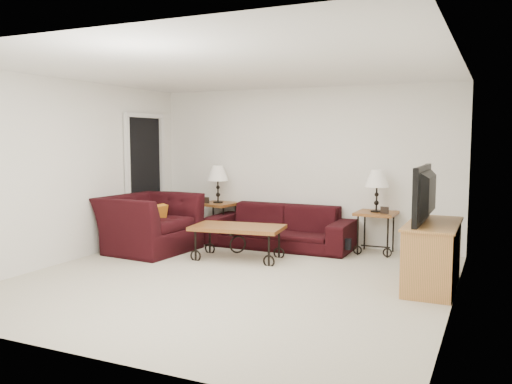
# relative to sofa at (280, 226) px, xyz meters

# --- Properties ---
(ground) EXTENTS (5.00, 5.00, 0.00)m
(ground) POSITION_rel_sofa_xyz_m (0.19, -2.02, -0.33)
(ground) COLOR #BAB59F
(ground) RESTS_ON ground
(wall_back) EXTENTS (5.00, 0.02, 2.50)m
(wall_back) POSITION_rel_sofa_xyz_m (0.19, 0.48, 0.92)
(wall_back) COLOR white
(wall_back) RESTS_ON ground
(wall_front) EXTENTS (5.00, 0.02, 2.50)m
(wall_front) POSITION_rel_sofa_xyz_m (0.19, -4.52, 0.92)
(wall_front) COLOR white
(wall_front) RESTS_ON ground
(wall_left) EXTENTS (0.02, 5.00, 2.50)m
(wall_left) POSITION_rel_sofa_xyz_m (-2.31, -2.02, 0.92)
(wall_left) COLOR white
(wall_left) RESTS_ON ground
(wall_right) EXTENTS (0.02, 5.00, 2.50)m
(wall_right) POSITION_rel_sofa_xyz_m (2.69, -2.02, 0.92)
(wall_right) COLOR white
(wall_right) RESTS_ON ground
(ceiling) EXTENTS (5.00, 5.00, 0.00)m
(ceiling) POSITION_rel_sofa_xyz_m (0.19, -2.02, 2.17)
(ceiling) COLOR white
(ceiling) RESTS_ON wall_back
(doorway) EXTENTS (0.08, 0.94, 2.04)m
(doorway) POSITION_rel_sofa_xyz_m (-2.28, -0.37, 0.69)
(doorway) COLOR black
(doorway) RESTS_ON ground
(sofa) EXTENTS (2.25, 0.88, 0.66)m
(sofa) POSITION_rel_sofa_xyz_m (0.00, 0.00, 0.00)
(sofa) COLOR black
(sofa) RESTS_ON ground
(side_table_left) EXTENTS (0.64, 0.64, 0.62)m
(side_table_left) POSITION_rel_sofa_xyz_m (-1.20, 0.18, -0.02)
(side_table_left) COLOR brown
(side_table_left) RESTS_ON ground
(side_table_right) EXTENTS (0.58, 0.58, 0.62)m
(side_table_right) POSITION_rel_sofa_xyz_m (1.45, 0.18, -0.02)
(side_table_right) COLOR brown
(side_table_right) RESTS_ON ground
(lamp_left) EXTENTS (0.40, 0.40, 0.62)m
(lamp_left) POSITION_rel_sofa_xyz_m (-1.20, 0.18, 0.60)
(lamp_left) COLOR black
(lamp_left) RESTS_ON side_table_left
(lamp_right) EXTENTS (0.36, 0.36, 0.62)m
(lamp_right) POSITION_rel_sofa_xyz_m (1.45, 0.18, 0.60)
(lamp_right) COLOR black
(lamp_right) RESTS_ON side_table_right
(photo_frame_left) EXTENTS (0.12, 0.02, 0.10)m
(photo_frame_left) POSITION_rel_sofa_xyz_m (-1.35, 0.03, 0.34)
(photo_frame_left) COLOR black
(photo_frame_left) RESTS_ON side_table_left
(photo_frame_right) EXTENTS (0.12, 0.04, 0.10)m
(photo_frame_right) POSITION_rel_sofa_xyz_m (1.60, 0.03, 0.34)
(photo_frame_right) COLOR black
(photo_frame_right) RESTS_ON side_table_right
(coffee_table) EXTENTS (1.34, 0.84, 0.48)m
(coffee_table) POSITION_rel_sofa_xyz_m (-0.24, -1.00, -0.09)
(coffee_table) COLOR brown
(coffee_table) RESTS_ON ground
(armchair) EXTENTS (1.24, 1.39, 0.85)m
(armchair) POSITION_rel_sofa_xyz_m (-1.68, -1.08, 0.10)
(armchair) COLOR black
(armchair) RESTS_ON ground
(throw_pillow) EXTENTS (0.13, 0.39, 0.38)m
(throw_pillow) POSITION_rel_sofa_xyz_m (-1.53, -1.13, 0.19)
(throw_pillow) COLOR #C36919
(throw_pillow) RESTS_ON armchair
(tv_stand) EXTENTS (0.52, 1.25, 0.75)m
(tv_stand) POSITION_rel_sofa_xyz_m (2.42, -1.36, 0.05)
(tv_stand) COLOR #C37D48
(tv_stand) RESTS_ON ground
(television) EXTENTS (0.15, 1.12, 0.64)m
(television) POSITION_rel_sofa_xyz_m (2.40, -1.36, 0.74)
(television) COLOR black
(television) RESTS_ON tv_stand
(backpack) EXTENTS (0.38, 0.29, 0.49)m
(backpack) POSITION_rel_sofa_xyz_m (1.08, -0.17, -0.08)
(backpack) COLOR black
(backpack) RESTS_ON ground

